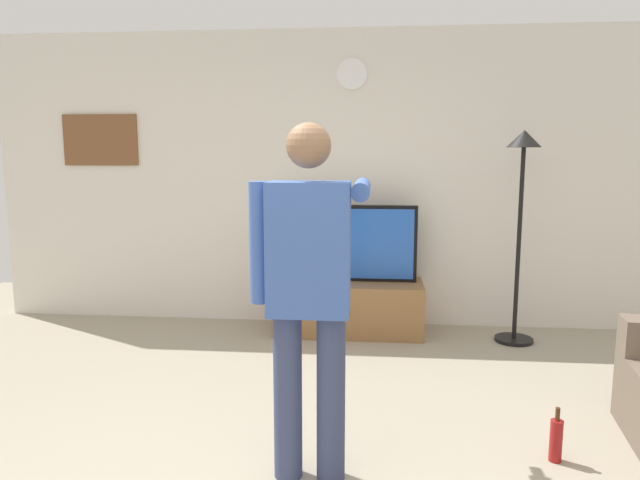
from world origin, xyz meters
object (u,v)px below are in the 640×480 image
at_px(floor_lamp, 521,192).
at_px(tv_stand, 349,307).
at_px(person_standing_nearer_lamp, 309,284).
at_px(beverage_bottle, 556,440).
at_px(wall_clock, 352,74).
at_px(framed_picture, 101,140).
at_px(television, 349,243).

bearing_deg(floor_lamp, tv_stand, 174.91).
bearing_deg(person_standing_nearer_lamp, beverage_bottle, 11.28).
relative_size(wall_clock, person_standing_nearer_lamp, 0.16).
bearing_deg(person_standing_nearer_lamp, framed_picture, 130.82).
xyz_separation_m(television, wall_clock, (0.00, 0.24, 1.49)).
relative_size(framed_picture, beverage_bottle, 2.45).
relative_size(framed_picture, floor_lamp, 0.40).
bearing_deg(floor_lamp, person_standing_nearer_lamp, -124.20).
xyz_separation_m(wall_clock, framed_picture, (-2.37, 0.00, -0.58)).
distance_m(wall_clock, beverage_bottle, 3.44).
bearing_deg(person_standing_nearer_lamp, tv_stand, 87.86).
bearing_deg(framed_picture, beverage_bottle, -33.96).
distance_m(framed_picture, floor_lamp, 3.85).
height_order(tv_stand, person_standing_nearer_lamp, person_standing_nearer_lamp).
bearing_deg(tv_stand, framed_picture, 172.91).
bearing_deg(floor_lamp, framed_picture, 173.66).
bearing_deg(beverage_bottle, framed_picture, 146.04).
bearing_deg(wall_clock, tv_stand, -90.00).
bearing_deg(wall_clock, television, -90.00).
relative_size(wall_clock, framed_picture, 0.38).
distance_m(person_standing_nearer_lamp, beverage_bottle, 1.55).
relative_size(tv_stand, framed_picture, 1.81).
bearing_deg(wall_clock, beverage_bottle, -63.72).
relative_size(television, framed_picture, 1.65).
bearing_deg(framed_picture, person_standing_nearer_lamp, -49.18).
relative_size(tv_stand, television, 1.10).
height_order(wall_clock, floor_lamp, wall_clock).
bearing_deg(beverage_bottle, tv_stand, 119.34).
bearing_deg(beverage_bottle, television, 118.80).
bearing_deg(beverage_bottle, floor_lamp, 82.93).
distance_m(tv_stand, person_standing_nearer_lamp, 2.47).
bearing_deg(tv_stand, wall_clock, 90.00).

